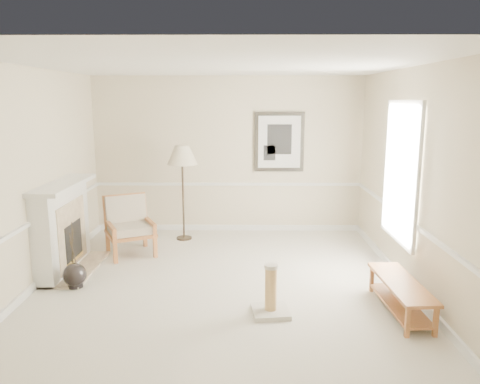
{
  "coord_description": "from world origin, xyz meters",
  "views": [
    {
      "loc": [
        0.29,
        -5.96,
        2.49
      ],
      "look_at": [
        0.24,
        0.7,
        1.16
      ],
      "focal_mm": 35.0,
      "sensor_mm": 36.0,
      "label": 1
    }
  ],
  "objects_px": {
    "armchair": "(129,223)",
    "bench": "(401,292)",
    "scratching_post": "(271,298)",
    "floor_vase": "(75,275)",
    "floor_lamp": "(182,158)"
  },
  "relations": [
    {
      "from": "armchair",
      "to": "floor_lamp",
      "type": "xyz_separation_m",
      "value": [
        0.8,
        0.76,
        0.97
      ]
    },
    {
      "from": "floor_vase",
      "to": "bench",
      "type": "xyz_separation_m",
      "value": [
        4.12,
        -0.7,
        0.09
      ]
    },
    {
      "from": "bench",
      "to": "armchair",
      "type": "bearing_deg",
      "value": 150.06
    },
    {
      "from": "armchair",
      "to": "scratching_post",
      "type": "distance_m",
      "value": 3.13
    },
    {
      "from": "floor_lamp",
      "to": "armchair",
      "type": "bearing_deg",
      "value": -136.24
    },
    {
      "from": "floor_lamp",
      "to": "scratching_post",
      "type": "bearing_deg",
      "value": -64.9
    },
    {
      "from": "bench",
      "to": "scratching_post",
      "type": "xyz_separation_m",
      "value": [
        -1.54,
        -0.06,
        -0.06
      ]
    },
    {
      "from": "floor_lamp",
      "to": "bench",
      "type": "distance_m",
      "value": 4.31
    },
    {
      "from": "scratching_post",
      "to": "floor_vase",
      "type": "bearing_deg",
      "value": 163.6
    },
    {
      "from": "floor_lamp",
      "to": "bench",
      "type": "height_order",
      "value": "floor_lamp"
    },
    {
      "from": "bench",
      "to": "floor_lamp",
      "type": "bearing_deg",
      "value": 135.19
    },
    {
      "from": "armchair",
      "to": "bench",
      "type": "distance_m",
      "value": 4.31
    },
    {
      "from": "armchair",
      "to": "bench",
      "type": "relative_size",
      "value": 0.74
    },
    {
      "from": "armchair",
      "to": "floor_lamp",
      "type": "relative_size",
      "value": 0.59
    },
    {
      "from": "floor_vase",
      "to": "bench",
      "type": "bearing_deg",
      "value": -9.6
    }
  ]
}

